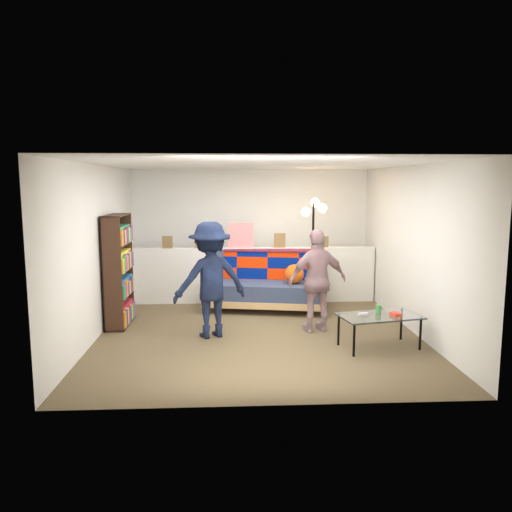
{
  "coord_description": "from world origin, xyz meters",
  "views": [
    {
      "loc": [
        -0.4,
        -7.06,
        2.13
      ],
      "look_at": [
        0.0,
        0.4,
        1.05
      ],
      "focal_mm": 35.0,
      "sensor_mm": 36.0,
      "label": 1
    }
  ],
  "objects_px": {
    "coffee_table": "(380,317)",
    "floor_lamp": "(314,231)",
    "bookshelf": "(118,274)",
    "person_left": "(210,280)",
    "person_right": "(318,281)",
    "futon_sofa": "(267,285)"
  },
  "relations": [
    {
      "from": "person_left",
      "to": "person_right",
      "type": "height_order",
      "value": "person_left"
    },
    {
      "from": "bookshelf",
      "to": "person_left",
      "type": "distance_m",
      "value": 1.55
    },
    {
      "from": "bookshelf",
      "to": "floor_lamp",
      "type": "xyz_separation_m",
      "value": [
        3.12,
        0.94,
        0.55
      ]
    },
    {
      "from": "futon_sofa",
      "to": "person_left",
      "type": "relative_size",
      "value": 1.35
    },
    {
      "from": "bookshelf",
      "to": "coffee_table",
      "type": "relative_size",
      "value": 1.48
    },
    {
      "from": "person_left",
      "to": "person_right",
      "type": "bearing_deg",
      "value": 165.9
    },
    {
      "from": "floor_lamp",
      "to": "person_left",
      "type": "height_order",
      "value": "floor_lamp"
    },
    {
      "from": "bookshelf",
      "to": "floor_lamp",
      "type": "distance_m",
      "value": 3.31
    },
    {
      "from": "person_left",
      "to": "bookshelf",
      "type": "bearing_deg",
      "value": -45.52
    },
    {
      "from": "coffee_table",
      "to": "futon_sofa",
      "type": "bearing_deg",
      "value": 121.26
    },
    {
      "from": "person_left",
      "to": "person_right",
      "type": "xyz_separation_m",
      "value": [
        1.54,
        0.17,
        -0.06
      ]
    },
    {
      "from": "coffee_table",
      "to": "floor_lamp",
      "type": "bearing_deg",
      "value": 102.94
    },
    {
      "from": "futon_sofa",
      "to": "bookshelf",
      "type": "height_order",
      "value": "bookshelf"
    },
    {
      "from": "coffee_table",
      "to": "person_left",
      "type": "height_order",
      "value": "person_left"
    },
    {
      "from": "person_left",
      "to": "floor_lamp",
      "type": "bearing_deg",
      "value": -157.53
    },
    {
      "from": "floor_lamp",
      "to": "person_left",
      "type": "relative_size",
      "value": 1.17
    },
    {
      "from": "person_left",
      "to": "person_right",
      "type": "distance_m",
      "value": 1.55
    },
    {
      "from": "futon_sofa",
      "to": "coffee_table",
      "type": "relative_size",
      "value": 1.92
    },
    {
      "from": "bookshelf",
      "to": "person_left",
      "type": "bearing_deg",
      "value": -24.97
    },
    {
      "from": "floor_lamp",
      "to": "person_right",
      "type": "relative_size",
      "value": 1.27
    },
    {
      "from": "futon_sofa",
      "to": "bookshelf",
      "type": "relative_size",
      "value": 1.3
    },
    {
      "from": "futon_sofa",
      "to": "floor_lamp",
      "type": "height_order",
      "value": "floor_lamp"
    }
  ]
}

